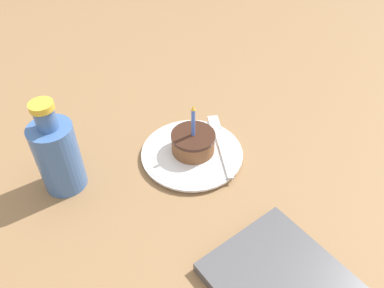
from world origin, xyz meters
name	(u,v)px	position (x,y,z in m)	size (l,w,h in m)	color
ground_plane	(199,163)	(0.00, 0.00, -0.02)	(2.40, 2.40, 0.04)	olive
plate	(192,153)	(0.01, 0.01, 0.01)	(0.22, 0.22, 0.01)	silver
cake_slice	(193,142)	(0.01, 0.01, 0.04)	(0.09, 0.09, 0.12)	brown
fork	(219,140)	(0.00, -0.06, 0.02)	(0.18, 0.11, 0.00)	silver
bottle	(58,154)	(0.10, 0.26, 0.08)	(0.08, 0.08, 0.20)	#3F66A5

